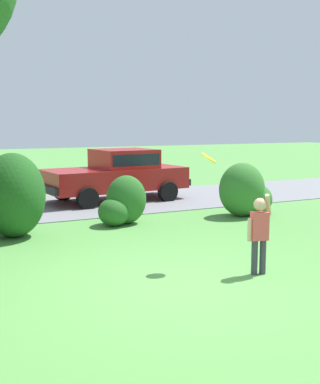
{
  "coord_description": "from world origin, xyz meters",
  "views": [
    {
      "loc": [
        -3.35,
        -6.16,
        2.36
      ],
      "look_at": [
        0.72,
        1.95,
        1.1
      ],
      "focal_mm": 46.87,
      "sensor_mm": 36.0,
      "label": 1
    }
  ],
  "objects": [
    {
      "name": "ground_plane",
      "position": [
        0.0,
        0.0,
        0.0
      ],
      "size": [
        80.0,
        80.0,
        0.0
      ],
      "primitive_type": "plane",
      "color": "#518E42"
    },
    {
      "name": "driveway_strip",
      "position": [
        0.0,
        7.62,
        0.01
      ],
      "size": [
        28.0,
        4.4,
        0.02
      ],
      "primitive_type": "cube",
      "color": "slate",
      "rests_on": "ground"
    },
    {
      "name": "shrub_centre",
      "position": [
        -1.48,
        4.33,
        0.88
      ],
      "size": [
        1.31,
        1.46,
        1.75
      ],
      "color": "#1E511C",
      "rests_on": "ground"
    },
    {
      "name": "shrub_centre_right",
      "position": [
        1.04,
        4.51,
        0.5
      ],
      "size": [
        1.21,
        0.89,
        1.14
      ],
      "color": "#286023",
      "rests_on": "ground"
    },
    {
      "name": "shrub_far_end",
      "position": [
        4.25,
        4.13,
        0.6
      ],
      "size": [
        1.45,
        1.06,
        1.36
      ],
      "color": "#33702B",
      "rests_on": "ground"
    },
    {
      "name": "parked_sedan",
      "position": [
        2.27,
        7.89,
        0.85
      ],
      "size": [
        4.53,
        2.37,
        1.56
      ],
      "color": "maroon",
      "rests_on": "ground"
    },
    {
      "name": "child_thrower",
      "position": [
        1.45,
        -0.05,
        0.72
      ],
      "size": [
        0.47,
        0.23,
        1.29
      ],
      "color": "#383842",
      "rests_on": "ground"
    },
    {
      "name": "frisbee",
      "position": [
        0.99,
        0.73,
        1.79
      ],
      "size": [
        0.3,
        0.27,
        0.23
      ],
      "color": "yellow"
    }
  ]
}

